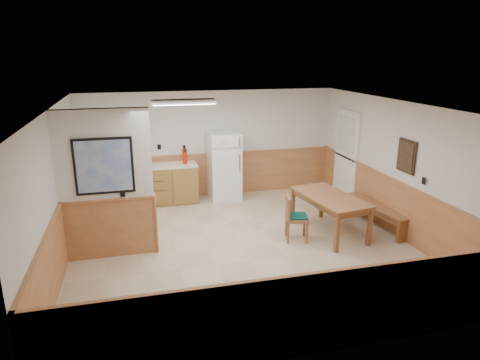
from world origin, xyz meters
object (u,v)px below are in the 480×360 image
object	(u,v)px
dining_bench	(376,210)
dining_chair	(293,214)
refrigerator	(224,166)
dining_table	(330,201)
fire_extinguisher	(185,156)
soap_bottle	(119,163)

from	to	relation	value
dining_bench	dining_chair	distance (m)	1.86
dining_chair	dining_bench	bearing A→B (deg)	20.27
refrigerator	dining_table	distance (m)	2.90
dining_bench	fire_extinguisher	world-z (taller)	fire_extinguisher
refrigerator	dining_bench	size ratio (longest dim) A/B	0.91
refrigerator	dining_bench	bearing A→B (deg)	-44.06
dining_bench	dining_chair	world-z (taller)	dining_chair
dining_bench	refrigerator	bearing A→B (deg)	127.56
soap_bottle	fire_extinguisher	bearing A→B (deg)	-2.08
dining_table	soap_bottle	world-z (taller)	soap_bottle
dining_bench	soap_bottle	bearing A→B (deg)	144.02
dining_bench	soap_bottle	xyz separation A→B (m)	(-4.91, 2.48, 0.65)
refrigerator	soap_bottle	bearing A→B (deg)	177.35
dining_chair	dining_table	bearing A→B (deg)	22.44
fire_extinguisher	soap_bottle	world-z (taller)	fire_extinguisher
refrigerator	dining_chair	xyz separation A→B (m)	(0.72, -2.59, -0.30)
dining_chair	soap_bottle	world-z (taller)	soap_bottle
dining_bench	fire_extinguisher	bearing A→B (deg)	135.77
dining_table	dining_bench	world-z (taller)	dining_table
dining_table	dining_bench	distance (m)	1.11
soap_bottle	dining_table	bearing A→B (deg)	-33.63
refrigerator	fire_extinguisher	size ratio (longest dim) A/B	3.65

